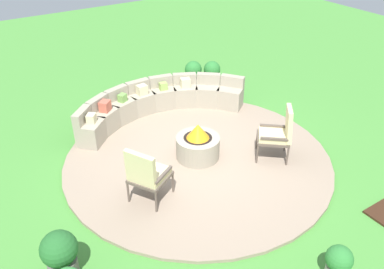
{
  "coord_description": "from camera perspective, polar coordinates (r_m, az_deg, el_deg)",
  "views": [
    {
      "loc": [
        -3.48,
        -5.17,
        4.43
      ],
      "look_at": [
        0.0,
        0.2,
        0.45
      ],
      "focal_mm": 37.13,
      "sensor_mm": 36.0,
      "label": 1
    }
  ],
  "objects": [
    {
      "name": "ground_plane",
      "position": [
        7.65,
        0.82,
        -3.53
      ],
      "size": [
        24.0,
        24.0,
        0.0
      ],
      "primitive_type": "plane",
      "color": "#478C38"
    },
    {
      "name": "potted_plant_4",
      "position": [
        10.31,
        2.89,
        8.76
      ],
      "size": [
        0.43,
        0.43,
        0.71
      ],
      "color": "#605B56",
      "rests_on": "ground_plane"
    },
    {
      "name": "patio_circle",
      "position": [
        7.63,
        0.82,
        -3.35
      ],
      "size": [
        5.05,
        5.05,
        0.06
      ],
      "primitive_type": "cylinder",
      "color": "gray",
      "rests_on": "ground_plane"
    },
    {
      "name": "fire_pit",
      "position": [
        7.46,
        0.84,
        -1.44
      ],
      "size": [
        0.83,
        0.83,
        0.71
      ],
      "color": "#9E937F",
      "rests_on": "patio_circle"
    },
    {
      "name": "potted_plant_1",
      "position": [
        5.74,
        20.29,
        -16.8
      ],
      "size": [
        0.36,
        0.36,
        0.54
      ],
      "color": "#A89E8E",
      "rests_on": "ground_plane"
    },
    {
      "name": "lounge_chair_front_right",
      "position": [
        7.48,
        12.35,
        0.31
      ],
      "size": [
        0.78,
        0.79,
        1.06
      ],
      "rotation": [
        0.0,
        0.0,
        7.15
      ],
      "color": "brown",
      "rests_on": "patio_circle"
    },
    {
      "name": "curved_stone_bench",
      "position": [
        8.9,
        -5.07,
        4.54
      ],
      "size": [
        3.95,
        1.47,
        0.72
      ],
      "color": "#9E937F",
      "rests_on": "patio_circle"
    },
    {
      "name": "potted_plant_0",
      "position": [
        10.24,
        0.19,
        8.63
      ],
      "size": [
        0.43,
        0.43,
        0.74
      ],
      "color": "#605B56",
      "rests_on": "ground_plane"
    },
    {
      "name": "potted_plant_2",
      "position": [
        5.63,
        -18.41,
        -15.97
      ],
      "size": [
        0.49,
        0.49,
        0.74
      ],
      "color": "#605B56",
      "rests_on": "ground_plane"
    },
    {
      "name": "lounge_chair_front_left",
      "position": [
        6.33,
        -6.52,
        -5.56
      ],
      "size": [
        0.78,
        0.78,
        1.04
      ],
      "rotation": [
        0.0,
        0.0,
        5.24
      ],
      "color": "brown",
      "rests_on": "patio_circle"
    }
  ]
}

